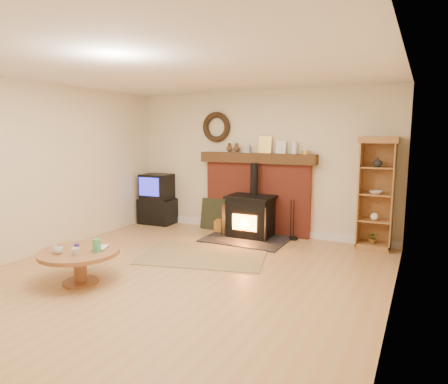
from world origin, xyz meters
The scene contains 11 objects.
ground centered at (0.00, 0.00, 0.00)m, with size 5.50×5.50×0.00m, color #B8824C.
room_shell centered at (-0.02, 0.09, 1.72)m, with size 5.02×5.52×2.61m.
chimney_breast centered at (0.00, 2.67, 0.80)m, with size 2.20×0.22×1.78m.
wood_stove centered at (0.04, 2.27, 0.37)m, with size 1.40×1.00×1.31m.
area_rug centered at (-0.18, 1.01, 0.01)m, with size 1.83×1.26×0.01m, color brown.
tv_unit centered at (-2.10, 2.47, 0.49)m, with size 0.72×0.53×1.01m.
curio_cabinet centered at (2.08, 2.55, 0.90)m, with size 0.58×0.41×1.79m.
firelog_box centered at (-0.52, 2.40, 0.12)m, with size 0.37×0.23×0.23m, color gold.
leaning_painting centered at (-0.86, 2.55, 0.30)m, with size 0.49×0.03×0.59m, color black.
fire_tools centered at (0.76, 2.50, 0.11)m, with size 0.16×0.16×0.70m.
coffee_table centered at (-0.99, -0.65, 0.34)m, with size 0.98×0.98×0.58m.
Camera 1 is at (2.74, -4.07, 1.85)m, focal length 32.00 mm.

